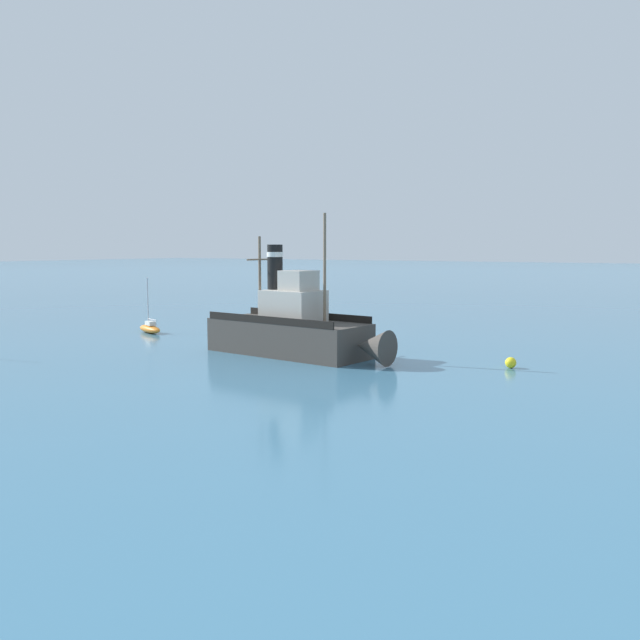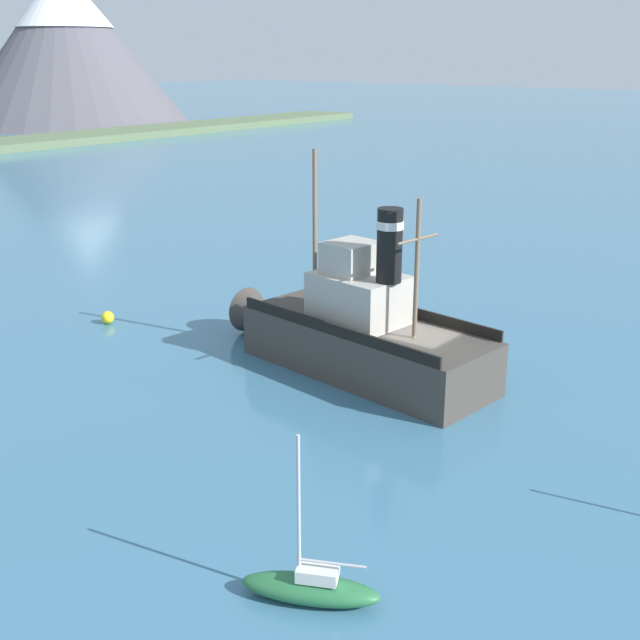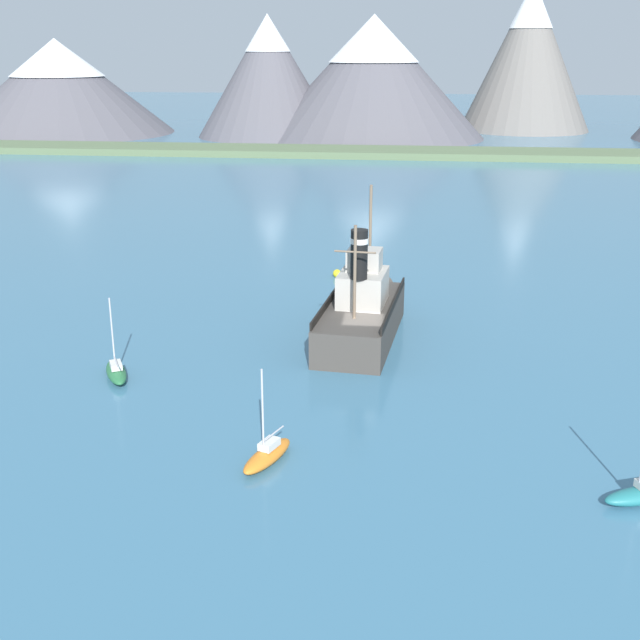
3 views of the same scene
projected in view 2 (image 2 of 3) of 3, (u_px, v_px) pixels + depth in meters
name	position (u px, v px, depth m)	size (l,w,h in m)	color
ground_plane	(421.00, 386.00, 35.41)	(600.00, 600.00, 0.00)	teal
old_tugboat	(356.00, 332.00, 36.67)	(5.58, 14.67, 9.90)	#423D38
sailboat_green	(311.00, 587.00, 21.42)	(2.71, 3.88, 4.90)	#286B3D
mooring_buoy	(108.00, 317.00, 43.46)	(0.70, 0.70, 0.70)	yellow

